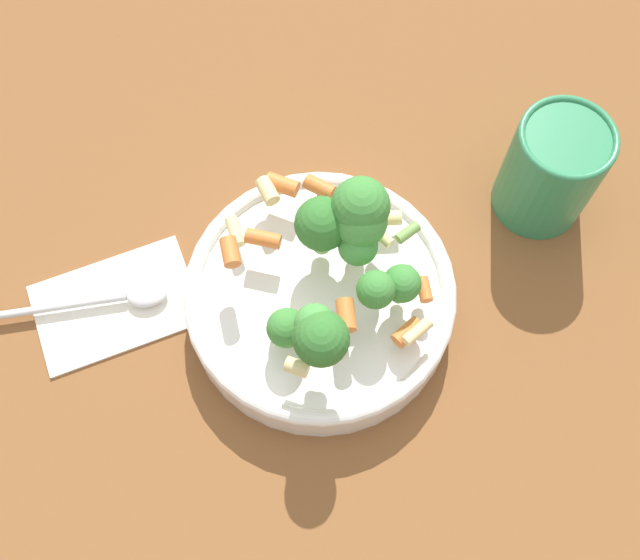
{
  "coord_description": "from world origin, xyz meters",
  "views": [
    {
      "loc": [
        0.16,
        -0.17,
        0.62
      ],
      "look_at": [
        0.0,
        0.0,
        0.06
      ],
      "focal_mm": 42.0,
      "sensor_mm": 36.0,
      "label": 1
    }
  ],
  "objects": [
    {
      "name": "bowl",
      "position": [
        0.0,
        0.0,
        0.02
      ],
      "size": [
        0.23,
        0.23,
        0.05
      ],
      "color": "white",
      "rests_on": "ground_plane"
    },
    {
      "name": "pasta_salad",
      "position": [
        0.01,
        0.02,
        0.09
      ],
      "size": [
        0.19,
        0.17,
        0.09
      ],
      "color": "#8CB766",
      "rests_on": "bowl"
    },
    {
      "name": "cup",
      "position": [
        0.07,
        0.22,
        0.06
      ],
      "size": [
        0.08,
        0.08,
        0.11
      ],
      "color": "#2D7F51",
      "rests_on": "ground_plane"
    },
    {
      "name": "ground_plane",
      "position": [
        0.0,
        0.0,
        0.0
      ],
      "size": [
        3.0,
        3.0,
        0.0
      ],
      "primitive_type": "plane",
      "color": "brown"
    },
    {
      "name": "napkin",
      "position": [
        -0.13,
        -0.12,
        0.0
      ],
      "size": [
        0.14,
        0.16,
        0.01
      ],
      "color": "white",
      "rests_on": "ground_plane"
    },
    {
      "name": "spoon",
      "position": [
        -0.14,
        -0.13,
        0.01
      ],
      "size": [
        0.12,
        0.15,
        0.01
      ],
      "rotation": [
        0.0,
        0.0,
        7.21
      ],
      "color": "silver",
      "rests_on": "napkin"
    }
  ]
}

